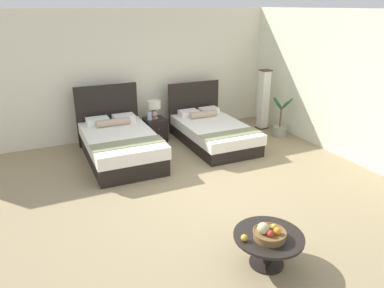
% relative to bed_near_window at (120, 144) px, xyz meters
% --- Properties ---
extents(ground_plane, '(9.90, 10.14, 0.02)m').
position_rel_bed_near_window_xyz_m(ground_plane, '(1.05, -1.87, -0.33)').
color(ground_plane, '#978460').
extents(wall_back, '(9.90, 0.12, 2.87)m').
position_rel_bed_near_window_xyz_m(wall_back, '(1.05, 1.40, 1.11)').
color(wall_back, '#ECE4C9').
rests_on(wall_back, ground).
extents(wall_side_right, '(0.12, 5.74, 2.87)m').
position_rel_bed_near_window_xyz_m(wall_side_right, '(4.20, -1.47, 1.11)').
color(wall_side_right, silver).
rests_on(wall_side_right, ground).
extents(bed_near_window, '(1.36, 2.21, 1.33)m').
position_rel_bed_near_window_xyz_m(bed_near_window, '(0.00, 0.00, 0.00)').
color(bed_near_window, black).
rests_on(bed_near_window, ground).
extents(bed_near_corner, '(1.32, 2.21, 1.21)m').
position_rel_bed_near_window_xyz_m(bed_near_corner, '(2.10, 0.01, -0.04)').
color(bed_near_corner, black).
rests_on(bed_near_corner, ground).
extents(nightstand, '(0.45, 0.49, 0.51)m').
position_rel_bed_near_window_xyz_m(nightstand, '(1.01, 0.75, -0.07)').
color(nightstand, black).
rests_on(nightstand, ground).
extents(table_lamp, '(0.30, 0.30, 0.41)m').
position_rel_bed_near_window_xyz_m(table_lamp, '(1.01, 0.77, 0.46)').
color(table_lamp, tan).
rests_on(table_lamp, nightstand).
extents(vase, '(0.11, 0.11, 0.20)m').
position_rel_bed_near_window_xyz_m(vase, '(0.88, 0.71, 0.29)').
color(vase, '#AAB8CE').
rests_on(vase, nightstand).
extents(coffee_table, '(0.83, 0.83, 0.41)m').
position_rel_bed_near_window_xyz_m(coffee_table, '(0.77, -3.87, -0.01)').
color(coffee_table, black).
rests_on(coffee_table, ground).
extents(fruit_bowl, '(0.39, 0.39, 0.21)m').
position_rel_bed_near_window_xyz_m(fruit_bowl, '(0.73, -3.93, 0.16)').
color(fruit_bowl, brown).
rests_on(fruit_bowl, coffee_table).
extents(loose_apple, '(0.08, 0.08, 0.08)m').
position_rel_bed_near_window_xyz_m(loose_apple, '(0.45, -3.84, 0.13)').
color(loose_apple, gold).
rests_on(loose_apple, coffee_table).
extents(floor_lamp_corner, '(0.24, 0.24, 1.47)m').
position_rel_bed_near_window_xyz_m(floor_lamp_corner, '(3.74, 0.41, 0.41)').
color(floor_lamp_corner, '#432E1D').
rests_on(floor_lamp_corner, ground).
extents(potted_palm, '(0.56, 0.60, 0.98)m').
position_rel_bed_near_window_xyz_m(potted_palm, '(3.79, -0.22, -0.08)').
color(potted_palm, gray).
rests_on(potted_palm, ground).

